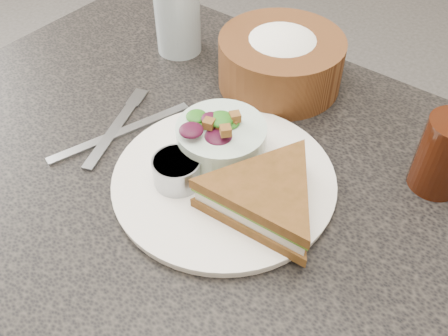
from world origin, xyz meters
TOP-DOWN VIEW (x-y plane):
  - dining_table at (0.00, 0.00)m, footprint 1.00×0.70m
  - dinner_plate at (0.03, -0.01)m, footprint 0.29×0.29m
  - sandwich at (0.10, -0.03)m, footprint 0.20×0.20m
  - salad_bowl at (-0.00, 0.02)m, footprint 0.13×0.13m
  - dressing_ramekin at (-0.02, -0.06)m, footprint 0.07×0.07m
  - orange_wedge at (0.02, 0.03)m, footprint 0.09×0.09m
  - fork at (-0.17, -0.03)m, footprint 0.07×0.16m
  - knife at (-0.16, -0.03)m, footprint 0.09×0.22m
  - bread_basket at (-0.04, 0.22)m, footprint 0.22×0.22m
  - cola_glass at (0.25, 0.16)m, footprint 0.08×0.08m
  - water_glass at (-0.24, 0.20)m, footprint 0.09×0.09m

SIDE VIEW (x-z plane):
  - dining_table at x=0.00m, z-range 0.00..0.75m
  - knife at x=-0.16m, z-range 0.75..0.75m
  - fork at x=-0.17m, z-range 0.75..0.75m
  - dinner_plate at x=0.03m, z-range 0.75..0.76m
  - orange_wedge at x=0.02m, z-range 0.76..0.79m
  - dressing_ramekin at x=-0.02m, z-range 0.76..0.80m
  - sandwich at x=0.10m, z-range 0.76..0.81m
  - salad_bowl at x=0.00m, z-range 0.76..0.83m
  - bread_basket at x=-0.04m, z-range 0.75..0.86m
  - water_glass at x=-0.24m, z-range 0.75..0.87m
  - cola_glass at x=0.25m, z-range 0.75..0.87m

